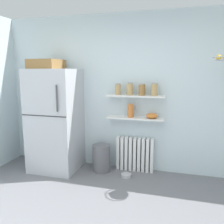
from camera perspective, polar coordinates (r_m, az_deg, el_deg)
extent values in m
plane|color=slate|center=(2.98, -2.39, -24.33)|extent=(7.04, 7.04, 0.00)
cube|color=silver|center=(3.98, 4.38, 4.51)|extent=(7.04, 0.10, 2.60)
cube|color=#B7BABF|center=(4.08, -13.58, -1.93)|extent=(0.78, 0.71, 1.71)
cube|color=#262628|center=(3.76, -16.30, -0.91)|extent=(0.76, 0.01, 0.01)
cylinder|color=#4C4C51|center=(3.58, -13.26, 3.23)|extent=(0.02, 0.02, 0.40)
cube|color=olive|center=(4.06, -15.59, 11.12)|extent=(0.47, 0.49, 0.15)
cube|color=white|center=(4.11, 1.59, -9.80)|extent=(0.05, 0.12, 0.57)
cube|color=white|center=(4.10, 2.58, -9.88)|extent=(0.05, 0.12, 0.57)
cube|color=white|center=(4.08, 3.58, -9.97)|extent=(0.05, 0.12, 0.57)
cube|color=white|center=(4.07, 4.58, -10.05)|extent=(0.05, 0.12, 0.57)
cube|color=white|center=(4.06, 5.59, -10.13)|extent=(0.05, 0.12, 0.57)
cube|color=white|center=(4.05, 6.61, -10.20)|extent=(0.05, 0.12, 0.57)
cube|color=white|center=(4.04, 7.63, -10.27)|extent=(0.05, 0.12, 0.57)
cube|color=white|center=(4.03, 8.66, -10.34)|extent=(0.05, 0.12, 0.57)
cube|color=white|center=(4.02, 9.69, -10.41)|extent=(0.05, 0.12, 0.57)
cube|color=white|center=(3.86, 5.67, -1.49)|extent=(0.93, 0.22, 0.02)
cube|color=white|center=(3.80, 5.77, 3.88)|extent=(0.93, 0.22, 0.02)
cylinder|color=tan|center=(3.85, 1.43, 5.44)|extent=(0.09, 0.09, 0.17)
cylinder|color=gray|center=(3.85, 1.44, 6.83)|extent=(0.08, 0.08, 0.02)
cylinder|color=tan|center=(3.81, 4.32, 5.48)|extent=(0.10, 0.10, 0.18)
cylinder|color=gray|center=(3.80, 4.34, 7.00)|extent=(0.09, 0.09, 0.02)
cylinder|color=olive|center=(3.78, 7.27, 5.31)|extent=(0.10, 0.10, 0.17)
cylinder|color=gray|center=(3.77, 7.30, 6.76)|extent=(0.09, 0.09, 0.02)
cylinder|color=tan|center=(3.75, 10.27, 5.28)|extent=(0.10, 0.10, 0.18)
cylinder|color=gray|center=(3.75, 10.31, 6.82)|extent=(0.10, 0.10, 0.02)
cylinder|color=#CC7033|center=(3.85, 4.58, 0.34)|extent=(0.10, 0.10, 0.22)
ellipsoid|color=orange|center=(3.81, 9.67, -0.90)|extent=(0.19, 0.19, 0.08)
cylinder|color=slate|center=(4.05, -2.60, -11.05)|extent=(0.30, 0.30, 0.45)
cylinder|color=#B7B7BC|center=(3.90, 3.45, -15.09)|extent=(0.16, 0.16, 0.05)
sphere|color=gold|center=(3.53, 24.45, 12.00)|extent=(0.07, 0.07, 0.07)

